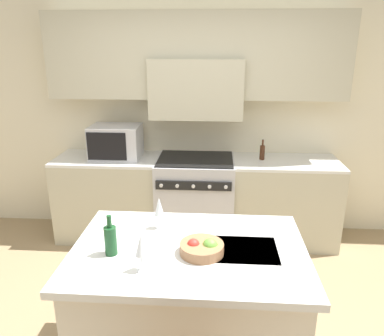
% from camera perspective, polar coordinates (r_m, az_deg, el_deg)
% --- Properties ---
extents(back_cabinetry, '(10.00, 0.46, 2.70)m').
position_cam_1_polar(back_cabinetry, '(4.10, 0.79, 11.19)').
color(back_cabinetry, beige).
rests_on(back_cabinetry, ground_plane).
extents(back_counter, '(3.03, 0.62, 0.92)m').
position_cam_1_polar(back_counter, '(4.15, 0.53, -4.74)').
color(back_counter, '#B2AD93').
rests_on(back_counter, ground_plane).
extents(range_stove, '(0.82, 0.70, 0.94)m').
position_cam_1_polar(range_stove, '(4.13, 0.51, -4.76)').
color(range_stove, '#B7B7BC').
rests_on(range_stove, ground_plane).
extents(microwave, '(0.52, 0.40, 0.35)m').
position_cam_1_polar(microwave, '(4.08, -11.51, 3.93)').
color(microwave, '#B7B7BC').
rests_on(microwave, back_counter).
extents(kitchen_island, '(1.40, 0.96, 0.93)m').
position_cam_1_polar(kitchen_island, '(2.56, -0.41, -20.94)').
color(kitchen_island, beige).
rests_on(kitchen_island, ground_plane).
extents(wine_bottle, '(0.07, 0.07, 0.25)m').
position_cam_1_polar(wine_bottle, '(2.24, -12.31, -10.62)').
color(wine_bottle, '#194723').
rests_on(wine_bottle, kitchen_island).
extents(wine_glass_near, '(0.06, 0.06, 0.22)m').
position_cam_1_polar(wine_glass_near, '(2.03, -7.78, -11.71)').
color(wine_glass_near, white).
rests_on(wine_glass_near, kitchen_island).
extents(wine_glass_far, '(0.06, 0.06, 0.22)m').
position_cam_1_polar(wine_glass_far, '(2.46, -5.04, -6.00)').
color(wine_glass_far, white).
rests_on(wine_glass_far, kitchen_island).
extents(fruit_bowl, '(0.26, 0.26, 0.10)m').
position_cam_1_polar(fruit_bowl, '(2.22, 1.58, -12.06)').
color(fruit_bowl, '#996B47').
rests_on(fruit_bowl, kitchen_island).
extents(oil_bottle_on_counter, '(0.05, 0.05, 0.22)m').
position_cam_1_polar(oil_bottle_on_counter, '(4.03, 10.65, 2.41)').
color(oil_bottle_on_counter, '#422314').
rests_on(oil_bottle_on_counter, back_counter).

